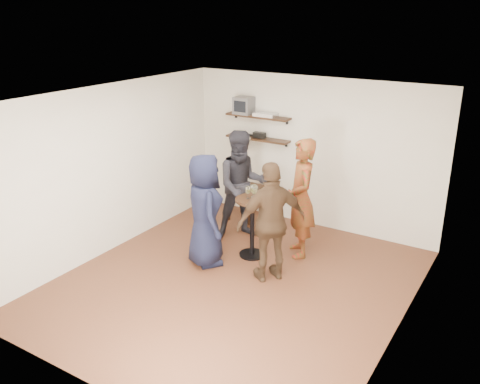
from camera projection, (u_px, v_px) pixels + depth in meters
name	position (u px, v px, depth m)	size (l,w,h in m)	color
room	(234.00, 197.00, 6.69)	(4.58, 5.08, 2.68)	#482517
shelf_upper	(258.00, 116.00, 8.90)	(1.20, 0.25, 0.04)	black
shelf_lower	(258.00, 139.00, 9.03)	(1.20, 0.25, 0.04)	black
crt_monitor	(244.00, 105.00, 8.98)	(0.32, 0.30, 0.30)	#59595B
dvd_deck	(266.00, 115.00, 8.80)	(0.40, 0.24, 0.06)	silver
radio	(259.00, 135.00, 8.99)	(0.22, 0.10, 0.10)	black
power_strip	(247.00, 134.00, 9.19)	(0.30, 0.05, 0.03)	black
side_table	(245.00, 192.00, 9.14)	(0.53, 0.53, 0.63)	black
vase_lilies	(245.00, 168.00, 8.99)	(0.20, 0.21, 1.06)	white
drinks_table	(252.00, 219.00, 7.73)	(0.52, 0.52, 0.95)	black
wine_glass_fl	(248.00, 190.00, 7.57)	(0.06, 0.06, 0.19)	silver
wine_glass_fr	(255.00, 191.00, 7.51)	(0.07, 0.07, 0.22)	silver
wine_glass_bl	(252.00, 189.00, 7.63)	(0.06, 0.06, 0.19)	silver
wine_glass_br	(254.00, 189.00, 7.56)	(0.07, 0.07, 0.22)	silver
person_plaid	(301.00, 198.00, 7.68)	(0.68, 0.44, 1.85)	red
person_dark	(242.00, 185.00, 8.31)	(0.88, 0.69, 1.82)	black
person_navy	(205.00, 210.00, 7.43)	(0.83, 0.54, 1.70)	black
person_brown	(272.00, 222.00, 6.99)	(1.01, 0.42, 1.73)	#3E2A1A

